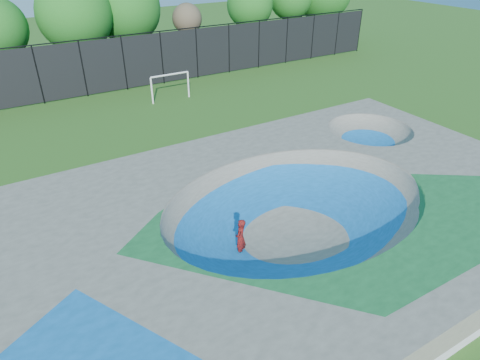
% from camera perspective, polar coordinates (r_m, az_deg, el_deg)
% --- Properties ---
extents(ground, '(120.00, 120.00, 0.00)m').
position_cam_1_polar(ground, '(17.48, 7.42, -6.66)').
color(ground, '#255116').
rests_on(ground, ground).
extents(skate_deck, '(22.00, 14.00, 1.50)m').
position_cam_1_polar(skate_deck, '(17.05, 7.59, -4.63)').
color(skate_deck, gray).
rests_on(skate_deck, ground).
extents(skater, '(0.68, 0.65, 1.57)m').
position_cam_1_polar(skater, '(15.65, 0.07, -7.74)').
color(skater, '#B6140E').
rests_on(skater, ground).
extents(skateboard, '(0.76, 0.63, 0.05)m').
position_cam_1_polar(skateboard, '(16.13, 0.06, -9.87)').
color(skateboard, black).
rests_on(skateboard, ground).
extents(soccer_goal, '(2.90, 0.12, 1.91)m').
position_cam_1_polar(soccer_goal, '(31.19, -9.31, 12.76)').
color(soccer_goal, white).
rests_on(soccer_goal, ground).
extents(fence, '(48.09, 0.09, 4.04)m').
position_cam_1_polar(fence, '(34.03, -15.21, 14.93)').
color(fence, black).
rests_on(fence, ground).
extents(treeline, '(52.15, 6.79, 8.58)m').
position_cam_1_polar(treeline, '(37.64, -20.34, 20.19)').
color(treeline, '#493224').
rests_on(treeline, ground).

